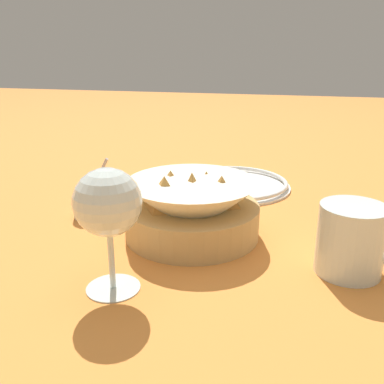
% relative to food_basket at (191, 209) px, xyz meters
% --- Properties ---
extents(ground_plane, '(4.00, 4.00, 0.00)m').
position_rel_food_basket_xyz_m(ground_plane, '(-0.03, 0.03, -0.04)').
color(ground_plane, orange).
extents(food_basket, '(0.20, 0.20, 0.10)m').
position_rel_food_basket_xyz_m(food_basket, '(0.00, 0.00, 0.00)').
color(food_basket, tan).
rests_on(food_basket, ground_plane).
extents(sauce_cup, '(0.07, 0.06, 0.10)m').
position_rel_food_basket_xyz_m(sauce_cup, '(-0.18, 0.03, -0.02)').
color(sauce_cup, '#B7B7BC').
rests_on(sauce_cup, ground_plane).
extents(wine_glass, '(0.08, 0.08, 0.15)m').
position_rel_food_basket_xyz_m(wine_glass, '(-0.05, -0.17, 0.06)').
color(wine_glass, silver).
rests_on(wine_glass, ground_plane).
extents(beer_mug, '(0.12, 0.08, 0.09)m').
position_rel_food_basket_xyz_m(beer_mug, '(0.22, -0.06, 0.00)').
color(beer_mug, silver).
rests_on(beer_mug, ground_plane).
extents(side_plate, '(0.23, 0.23, 0.01)m').
position_rel_food_basket_xyz_m(side_plate, '(0.03, 0.24, -0.03)').
color(side_plate, white).
rests_on(side_plate, ground_plane).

